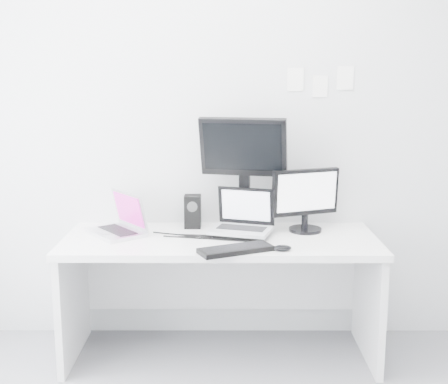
{
  "coord_description": "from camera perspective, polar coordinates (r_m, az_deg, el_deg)",
  "views": [
    {
      "loc": [
        0.03,
        -2.02,
        1.64
      ],
      "look_at": [
        0.02,
        1.23,
        1.0
      ],
      "focal_mm": 47.27,
      "sensor_mm": 36.0,
      "label": 1
    }
  ],
  "objects": [
    {
      "name": "desk",
      "position": [
        3.51,
        -0.33,
        -10.16
      ],
      "size": [
        1.8,
        0.7,
        0.73
      ],
      "primitive_type": "cube",
      "color": "white",
      "rests_on": "ground"
    },
    {
      "name": "samsung_monitor",
      "position": [
        3.52,
        7.94,
        -0.71
      ],
      "size": [
        0.47,
        0.33,
        0.39
      ],
      "primitive_type": "cube",
      "rotation": [
        0.0,
        0.0,
        0.37
      ],
      "color": "black",
      "rests_on": "desk"
    },
    {
      "name": "speaker",
      "position": [
        3.6,
        -3.04,
        -1.88
      ],
      "size": [
        0.11,
        0.11,
        0.2
      ],
      "primitive_type": "cube",
      "rotation": [
        0.0,
        0.0,
        0.07
      ],
      "color": "black",
      "rests_on": "desk"
    },
    {
      "name": "wall_note_2",
      "position": [
        3.69,
        11.65,
        10.76
      ],
      "size": [
        0.1,
        0.0,
        0.14
      ],
      "primitive_type": "cube",
      "color": "white",
      "rests_on": "back_wall"
    },
    {
      "name": "keyboard",
      "position": [
        3.12,
        1.14,
        -5.59
      ],
      "size": [
        0.42,
        0.29,
        0.03
      ],
      "primitive_type": "cube",
      "rotation": [
        0.0,
        0.0,
        0.43
      ],
      "color": "black",
      "rests_on": "desk"
    },
    {
      "name": "back_wall",
      "position": [
        3.63,
        -0.3,
        6.56
      ],
      "size": [
        3.6,
        0.0,
        3.6
      ],
      "primitive_type": "plane",
      "rotation": [
        1.57,
        0.0,
        0.0
      ],
      "color": "silver",
      "rests_on": "ground"
    },
    {
      "name": "wall_note_0",
      "position": [
        3.64,
        6.92,
        10.74
      ],
      "size": [
        0.1,
        0.0,
        0.14
      ],
      "primitive_type": "cube",
      "color": "white",
      "rests_on": "back_wall"
    },
    {
      "name": "dell_laptop",
      "position": [
        3.38,
        1.65,
        -2.03
      ],
      "size": [
        0.4,
        0.35,
        0.28
      ],
      "primitive_type": "cube",
      "rotation": [
        0.0,
        0.0,
        -0.31
      ],
      "color": "#A5A8AD",
      "rests_on": "desk"
    },
    {
      "name": "wall_note_1",
      "position": [
        3.66,
        9.28,
        10.06
      ],
      "size": [
        0.09,
        0.0,
        0.13
      ],
      "primitive_type": "cube",
      "color": "white",
      "rests_on": "back_wall"
    },
    {
      "name": "macbook",
      "position": [
        3.49,
        -10.54,
        -1.99
      ],
      "size": [
        0.42,
        0.43,
        0.26
      ],
      "primitive_type": "cube",
      "rotation": [
        0.0,
        0.0,
        -0.9
      ],
      "color": "silver",
      "rests_on": "desk"
    },
    {
      "name": "rear_monitor",
      "position": [
        3.5,
        1.91,
        1.89
      ],
      "size": [
        0.54,
        0.29,
        0.7
      ],
      "primitive_type": "cube",
      "rotation": [
        0.0,
        0.0,
        -0.23
      ],
      "color": "black",
      "rests_on": "desk"
    },
    {
      "name": "mouse",
      "position": [
        3.15,
        5.68,
        -5.4
      ],
      "size": [
        0.1,
        0.06,
        0.03
      ],
      "primitive_type": "ellipsoid",
      "rotation": [
        0.0,
        0.0,
        0.04
      ],
      "color": "black",
      "rests_on": "desk"
    }
  ]
}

